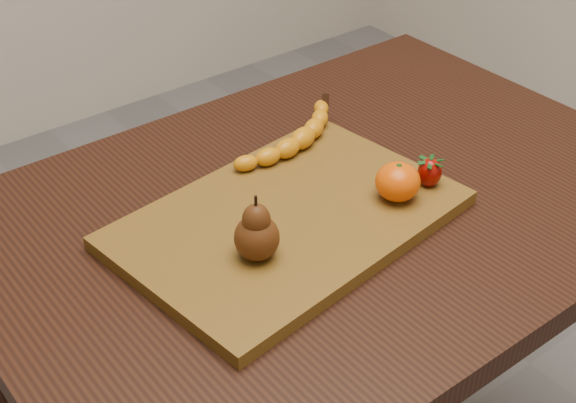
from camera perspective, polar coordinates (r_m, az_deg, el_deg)
table at (r=1.20m, az=2.83°, el=-3.58°), size 1.00×0.70×0.76m
cutting_board at (r=1.08m, az=0.00°, el=-1.30°), size 0.48×0.35×0.02m
banana at (r=1.21m, az=1.06°, el=4.53°), size 0.21×0.11×0.03m
pear at (r=0.98m, az=-2.25°, el=-1.84°), size 0.07×0.07×0.09m
mandarin at (r=1.10m, az=7.81°, el=1.41°), size 0.07×0.07×0.05m
strawberry at (r=1.14m, az=10.04°, el=2.12°), size 0.05×0.05×0.04m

